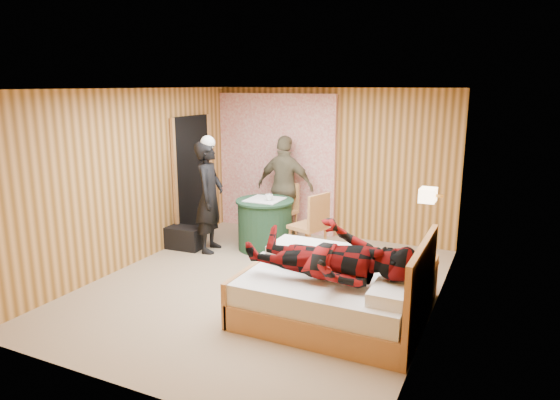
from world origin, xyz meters
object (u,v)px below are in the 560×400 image
at_px(nightstand, 418,279).
at_px(chair_near, 313,221).
at_px(woman_standing, 209,197).
at_px(man_at_table, 285,187).
at_px(round_table, 265,224).
at_px(man_on_bed, 330,244).
at_px(duffel_bag, 183,238).
at_px(bed, 334,294).
at_px(wall_lamp, 428,195).
at_px(chair_far, 285,206).

relative_size(nightstand, chair_near, 0.54).
bearing_deg(woman_standing, man_at_table, -45.31).
relative_size(round_table, man_on_bed, 0.51).
bearing_deg(duffel_bag, bed, -26.94).
bearing_deg(wall_lamp, bed, -130.23).
bearing_deg(wall_lamp, round_table, 160.87).
height_order(chair_near, woman_standing, woman_standing).
distance_m(bed, chair_near, 1.95).
relative_size(woman_standing, man_at_table, 1.00).
distance_m(nightstand, chair_near, 1.90).
height_order(nightstand, duffel_bag, nightstand).
relative_size(bed, round_table, 2.14).
relative_size(bed, man_at_table, 1.13).
xyz_separation_m(chair_far, duffel_bag, (-1.19, -1.26, -0.37)).
relative_size(round_table, woman_standing, 0.53).
height_order(round_table, man_at_table, man_at_table).
distance_m(wall_lamp, duffel_bag, 3.95).
xyz_separation_m(round_table, man_at_table, (0.00, 0.76, 0.46)).
xyz_separation_m(wall_lamp, nightstand, (-0.04, -0.07, -1.03)).
bearing_deg(chair_far, duffel_bag, -122.66).
distance_m(nightstand, man_at_table, 3.14).
relative_size(chair_near, man_at_table, 0.59).
distance_m(wall_lamp, round_table, 2.89).
relative_size(wall_lamp, round_table, 0.29).
bearing_deg(wall_lamp, duffel_bag, 174.65).
distance_m(chair_far, duffel_bag, 1.77).
bearing_deg(wall_lamp, man_at_table, 147.38).
xyz_separation_m(wall_lamp, round_table, (-2.59, 0.90, -0.89)).
distance_m(wall_lamp, man_on_bed, 1.44).
height_order(chair_near, man_at_table, man_at_table).
height_order(wall_lamp, nightstand, wall_lamp).
relative_size(nightstand, chair_far, 0.59).
bearing_deg(man_at_table, chair_near, 133.32).
bearing_deg(chair_near, woman_standing, -60.86).
bearing_deg(woman_standing, wall_lamp, -112.03).
relative_size(nightstand, round_table, 0.61).
bearing_deg(man_at_table, nightstand, 145.70).
xyz_separation_m(chair_near, man_on_bed, (0.96, -1.91, 0.35)).
bearing_deg(woman_standing, man_on_bed, -136.69).
relative_size(wall_lamp, nightstand, 0.47).
height_order(round_table, chair_far, chair_far).
bearing_deg(round_table, man_on_bed, -48.60).
relative_size(wall_lamp, man_at_table, 0.15).
xyz_separation_m(round_table, woman_standing, (-0.73, -0.45, 0.46)).
xyz_separation_m(bed, man_at_table, (-1.80, 2.60, 0.57)).
relative_size(man_at_table, man_on_bed, 0.97).
relative_size(bed, woman_standing, 1.13).
bearing_deg(wall_lamp, chair_far, 147.96).
relative_size(round_table, chair_far, 0.98).
relative_size(bed, chair_near, 1.92).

